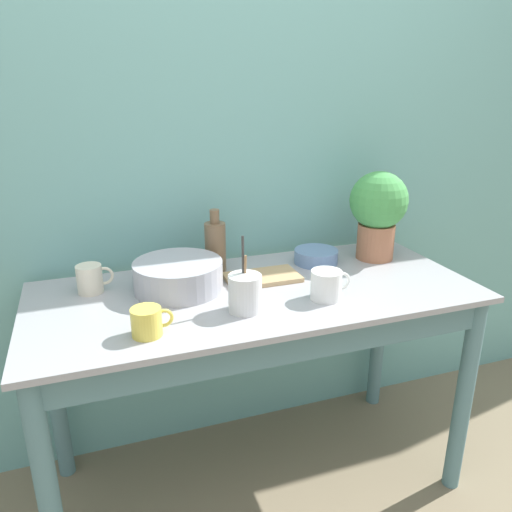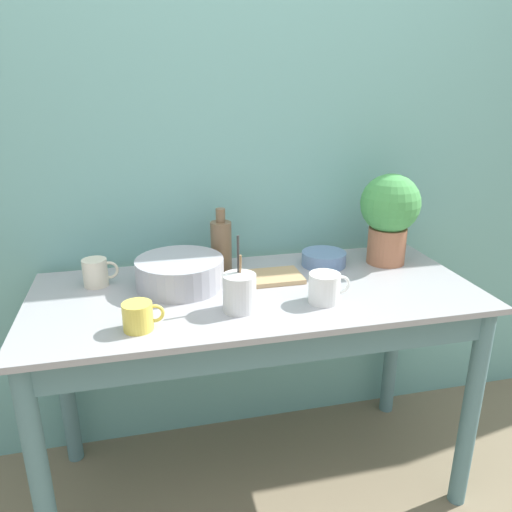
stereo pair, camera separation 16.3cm
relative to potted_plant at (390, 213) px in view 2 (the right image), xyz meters
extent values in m
cube|color=#70ADA8|center=(-0.55, 0.24, 0.21)|extent=(6.00, 0.05, 2.40)
cylinder|color=slate|center=(-1.24, -0.42, -0.60)|extent=(0.06, 0.06, 0.77)
cylinder|color=slate|center=(0.15, -0.42, -0.60)|extent=(0.06, 0.06, 0.77)
cylinder|color=slate|center=(-1.24, 0.13, -0.60)|extent=(0.06, 0.06, 0.77)
cylinder|color=slate|center=(0.15, 0.13, -0.60)|extent=(0.06, 0.06, 0.77)
cube|color=slate|center=(-0.55, -0.42, -0.27)|extent=(1.38, 0.02, 0.10)
cube|color=#9E9EA3|center=(-0.55, -0.14, -0.21)|extent=(1.48, 0.65, 0.02)
cylinder|color=#A36647|center=(0.00, 0.00, -0.13)|extent=(0.14, 0.14, 0.14)
sphere|color=#47994C|center=(0.00, 0.00, 0.03)|extent=(0.22, 0.22, 0.22)
cylinder|color=#A8A8B2|center=(-0.79, -0.05, -0.15)|extent=(0.30, 0.30, 0.10)
cylinder|color=brown|center=(-0.62, 0.08, -0.11)|extent=(0.08, 0.08, 0.18)
cylinder|color=brown|center=(-0.62, 0.08, 0.01)|extent=(0.03, 0.03, 0.05)
cylinder|color=#E5CC4C|center=(-0.93, -0.34, -0.16)|extent=(0.08, 0.08, 0.08)
torus|color=#E5CC4C|center=(-0.88, -0.34, -0.15)|extent=(0.06, 0.01, 0.06)
cylinder|color=white|center=(-0.36, -0.28, -0.15)|extent=(0.10, 0.10, 0.09)
torus|color=white|center=(-0.30, -0.28, -0.15)|extent=(0.06, 0.01, 0.06)
cylinder|color=beige|center=(-1.07, 0.02, -0.15)|extent=(0.08, 0.08, 0.09)
torus|color=beige|center=(-1.02, 0.02, -0.15)|extent=(0.06, 0.01, 0.06)
cylinder|color=#6684B2|center=(-0.24, 0.03, -0.17)|extent=(0.17, 0.17, 0.05)
cylinder|color=silver|center=(-0.63, -0.28, -0.14)|extent=(0.10, 0.10, 0.12)
cylinder|color=#333333|center=(-0.63, -0.26, -0.08)|extent=(0.01, 0.01, 0.23)
cylinder|color=olive|center=(-0.62, -0.26, -0.11)|extent=(0.01, 0.03, 0.17)
cube|color=tan|center=(-0.49, -0.06, -0.19)|extent=(0.26, 0.15, 0.02)
camera|label=1|loc=(-1.06, -1.59, 0.47)|focal=35.00mm
camera|label=2|loc=(-0.90, -1.64, 0.47)|focal=35.00mm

